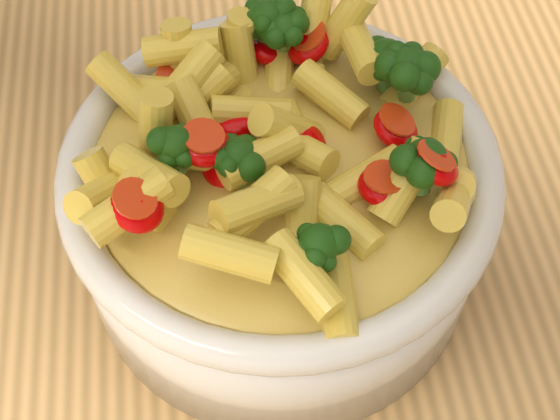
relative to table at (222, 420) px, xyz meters
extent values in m
cube|color=tan|center=(0.00, 0.00, 0.08)|extent=(1.20, 0.80, 0.04)
cylinder|color=silver|center=(0.05, 0.07, 0.15)|extent=(0.25, 0.25, 0.10)
ellipsoid|color=silver|center=(0.05, 0.07, 0.12)|extent=(0.23, 0.23, 0.04)
torus|color=silver|center=(0.05, 0.07, 0.20)|extent=(0.26, 0.26, 0.02)
ellipsoid|color=#EFD051|center=(0.05, 0.07, 0.20)|extent=(0.22, 0.22, 0.03)
camera|label=1|loc=(0.02, -0.21, 0.56)|focal=50.00mm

